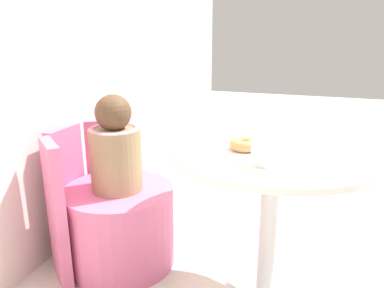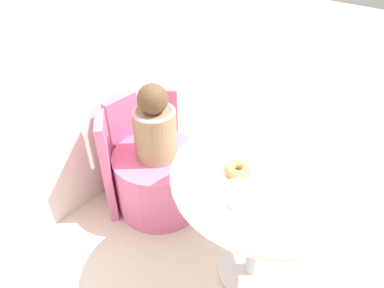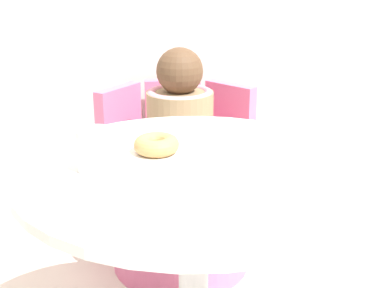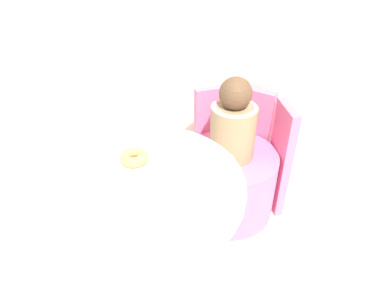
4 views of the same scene
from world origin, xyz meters
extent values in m
cylinder|color=white|center=(-0.01, -0.05, 0.72)|extent=(0.86, 0.86, 0.02)
cylinder|color=#DB6693|center=(0.04, 0.71, 0.21)|extent=(0.56, 0.56, 0.42)
cube|color=#DB6693|center=(0.04, 1.02, 0.36)|extent=(0.24, 0.05, 0.71)
cube|color=#DB6693|center=(0.27, 0.91, 0.36)|extent=(0.19, 0.21, 0.71)
cube|color=#DB6693|center=(-0.20, 0.91, 0.36)|extent=(0.19, 0.21, 0.71)
cylinder|color=#937A56|center=(0.04, 0.71, 0.58)|extent=(0.25, 0.25, 0.31)
torus|color=pink|center=(0.04, 0.71, 0.72)|extent=(0.25, 0.25, 0.04)
sphere|color=brown|center=(0.04, 0.71, 0.81)|extent=(0.18, 0.18, 0.18)
torus|color=tan|center=(-0.10, 0.06, 0.76)|extent=(0.12, 0.12, 0.04)
cylinder|color=white|center=(-0.24, -0.04, 0.78)|extent=(0.09, 0.09, 0.10)
camera|label=1|loc=(-1.49, -0.22, 1.18)|focal=35.00mm
camera|label=2|loc=(-1.09, -0.52, 1.74)|focal=32.00mm
camera|label=3|loc=(-0.17, -1.24, 1.21)|focal=50.00mm
camera|label=4|loc=(0.71, -0.77, 1.58)|focal=32.00mm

